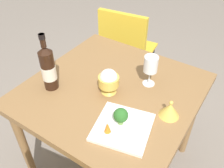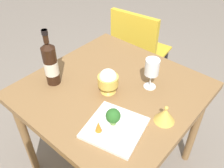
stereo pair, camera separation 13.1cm
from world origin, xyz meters
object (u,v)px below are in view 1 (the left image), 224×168
Objects in this scene: wine_bottle at (48,68)px; rice_bowl_lid at (170,110)px; wine_glass at (151,65)px; rice_bowl at (109,81)px; broccoli_floret at (121,116)px; serving_plate at (123,127)px; chair_by_wall at (125,46)px; carrot_garnish_left at (108,127)px.

wine_bottle is 3.25× the size of rice_bowl_lid.
wine_glass is 1.26× the size of rice_bowl.
wine_bottle reaches higher than broccoli_floret.
rice_bowl_lid is 0.33× the size of serving_plate.
chair_by_wall is 6.00× the size of rice_bowl.
serving_plate is (-0.92, -0.53, 0.20)m from chair_by_wall.
rice_bowl is at bearing 92.56° from rice_bowl_lid.
wine_glass is at bearing -53.56° from wine_bottle.
rice_bowl_lid is (0.16, -0.62, -0.09)m from wine_bottle.
rice_bowl is at bearing -72.76° from chair_by_wall.
wine_glass is (0.32, -0.43, 0.00)m from wine_bottle.
wine_glass is 0.38m from serving_plate.
chair_by_wall reaches higher than broccoli_floret.
wine_bottle reaches higher than wine_glass.
rice_bowl reaches higher than carrot_garnish_left.
chair_by_wall reaches higher than serving_plate.
wine_glass is 2.09× the size of broccoli_floret.
chair_by_wall is 1.08m from serving_plate.
wine_bottle reaches higher than serving_plate.
wine_glass is at bearing -56.49° from chair_by_wall.
carrot_garnish_left is at bearing -147.54° from rice_bowl.
carrot_garnish_left is at bearing -70.66° from chair_by_wall.
serving_plate is 0.06m from broccoli_floret.
broccoli_floret is (-0.35, -0.03, -0.06)m from wine_glass.
carrot_garnish_left reaches higher than serving_plate.
chair_by_wall is at bearing 29.44° from broccoli_floret.
rice_bowl is 1.42× the size of rice_bowl_lid.
broccoli_floret is at bearing -175.09° from wine_glass.
broccoli_floret is at bearing -93.25° from wine_bottle.
wine_glass is at bearing 7.68° from serving_plate.
wine_bottle is 3.79× the size of broccoli_floret.
chair_by_wall is 0.81m from wine_glass.
wine_glass is 0.24m from rice_bowl.
rice_bowl_lid reaches higher than serving_plate.
rice_bowl_lid is (-0.16, -0.19, -0.09)m from wine_glass.
wine_bottle is at bearing 116.39° from rice_bowl.
rice_bowl is 0.29m from carrot_garnish_left.
wine_bottle is at bearing 104.13° from rice_bowl_lid.
carrot_garnish_left is at bearing -102.85° from wine_bottle.
carrot_garnish_left is (-0.10, -0.44, -0.08)m from wine_bottle.
chair_by_wall is 8.50× the size of rice_bowl_lid.
wine_bottle is 0.47m from broccoli_floret.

